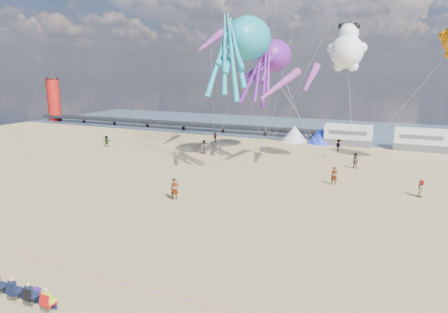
{
  "coord_description": "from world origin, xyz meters",
  "views": [
    {
      "loc": [
        12.94,
        -20.04,
        10.92
      ],
      "look_at": [
        1.28,
        6.0,
        4.67
      ],
      "focal_mm": 32.0,
      "sensor_mm": 36.0,
      "label": 1
    }
  ],
  "objects_px": {
    "beachgoer_5": "(334,176)",
    "sandbag_b": "(315,157)",
    "standing_person": "(175,189)",
    "kite_panda": "(347,52)",
    "tent_blue": "(321,135)",
    "sandbag_d": "(324,156)",
    "beachgoer_3": "(215,137)",
    "motorhome_1": "(420,140)",
    "tent_white": "(294,134)",
    "sandbag_a": "(215,154)",
    "spectator_row": "(15,288)",
    "kite_octopus_teal": "(248,38)",
    "cooler_purple": "(36,291)",
    "kite_octopus_purple": "(275,56)",
    "motorhome_0": "(348,135)",
    "beachgoer_4": "(107,141)",
    "sandbag_e": "(265,151)",
    "beachgoer_2": "(339,145)",
    "beachgoer_7": "(204,147)",
    "beachgoer_6": "(421,189)",
    "windsock_right": "(311,78)",
    "sandbag_c": "(354,164)",
    "beachgoer_1": "(355,161)",
    "windsock_left": "(211,41)"
  },
  "relations": [
    {
      "from": "cooler_purple",
      "to": "windsock_right",
      "type": "xyz_separation_m",
      "value": [
        6.88,
        29.16,
        9.86
      ]
    },
    {
      "from": "windsock_right",
      "to": "motorhome_1",
      "type": "bearing_deg",
      "value": 59.94
    },
    {
      "from": "sandbag_e",
      "to": "beachgoer_3",
      "type": "bearing_deg",
      "value": 156.93
    },
    {
      "from": "sandbag_b",
      "to": "beachgoer_4",
      "type": "bearing_deg",
      "value": -171.01
    },
    {
      "from": "beachgoer_2",
      "to": "sandbag_c",
      "type": "bearing_deg",
      "value": 161.02
    },
    {
      "from": "beachgoer_3",
      "to": "windsock_left",
      "type": "bearing_deg",
      "value": 27.45
    },
    {
      "from": "beachgoer_1",
      "to": "sandbag_c",
      "type": "height_order",
      "value": "beachgoer_1"
    },
    {
      "from": "standing_person",
      "to": "sandbag_e",
      "type": "bearing_deg",
      "value": 53.45
    },
    {
      "from": "spectator_row",
      "to": "kite_octopus_teal",
      "type": "height_order",
      "value": "kite_octopus_teal"
    },
    {
      "from": "tent_white",
      "to": "beachgoer_3",
      "type": "bearing_deg",
      "value": -151.83
    },
    {
      "from": "beachgoer_4",
      "to": "standing_person",
      "type": "bearing_deg",
      "value": 100.12
    },
    {
      "from": "tent_blue",
      "to": "beachgoer_2",
      "type": "distance_m",
      "value": 6.25
    },
    {
      "from": "standing_person",
      "to": "kite_panda",
      "type": "xyz_separation_m",
      "value": [
        11.22,
        16.97,
        11.81
      ]
    },
    {
      "from": "sandbag_a",
      "to": "kite_octopus_teal",
      "type": "height_order",
      "value": "kite_octopus_teal"
    },
    {
      "from": "sandbag_b",
      "to": "sandbag_d",
      "type": "xyz_separation_m",
      "value": [
        0.9,
        1.31,
        0.0
      ]
    },
    {
      "from": "beachgoer_4",
      "to": "kite_panda",
      "type": "distance_m",
      "value": 34.72
    },
    {
      "from": "motorhome_1",
      "to": "motorhome_0",
      "type": "bearing_deg",
      "value": 180.0
    },
    {
      "from": "windsock_left",
      "to": "standing_person",
      "type": "bearing_deg",
      "value": -76.54
    },
    {
      "from": "tent_blue",
      "to": "sandbag_d",
      "type": "xyz_separation_m",
      "value": [
        2.32,
        -9.48,
        -1.09
      ]
    },
    {
      "from": "tent_blue",
      "to": "beachgoer_4",
      "type": "xyz_separation_m",
      "value": [
        -27.58,
        -15.37,
        -0.39
      ]
    },
    {
      "from": "tent_blue",
      "to": "sandbag_a",
      "type": "relative_size",
      "value": 8.0
    },
    {
      "from": "motorhome_0",
      "to": "windsock_right",
      "type": "xyz_separation_m",
      "value": [
        -1.97,
        -18.38,
        8.52
      ]
    },
    {
      "from": "beachgoer_1",
      "to": "beachgoer_5",
      "type": "xyz_separation_m",
      "value": [
        -1.15,
        -7.42,
        -0.02
      ]
    },
    {
      "from": "beachgoer_2",
      "to": "kite_octopus_teal",
      "type": "xyz_separation_m",
      "value": [
        -8.57,
        -12.4,
        13.38
      ]
    },
    {
      "from": "cooler_purple",
      "to": "beachgoer_7",
      "type": "height_order",
      "value": "beachgoer_7"
    },
    {
      "from": "beachgoer_2",
      "to": "sandbag_b",
      "type": "xyz_separation_m",
      "value": [
        -2.01,
        -5.57,
        -0.73
      ]
    },
    {
      "from": "beachgoer_5",
      "to": "sandbag_b",
      "type": "height_order",
      "value": "beachgoer_5"
    },
    {
      "from": "beachgoer_4",
      "to": "sandbag_c",
      "type": "bearing_deg",
      "value": 142.84
    },
    {
      "from": "tent_blue",
      "to": "windsock_left",
      "type": "distance_m",
      "value": 22.26
    },
    {
      "from": "beachgoer_2",
      "to": "kite_octopus_purple",
      "type": "xyz_separation_m",
      "value": [
        -7.3,
        -6.53,
        11.71
      ]
    },
    {
      "from": "motorhome_0",
      "to": "beachgoer_5",
      "type": "xyz_separation_m",
      "value": [
        1.48,
        -21.92,
        -0.61
      ]
    },
    {
      "from": "beachgoer_7",
      "to": "sandbag_d",
      "type": "xyz_separation_m",
      "value": [
        14.68,
        4.81,
        -0.82
      ]
    },
    {
      "from": "motorhome_0",
      "to": "kite_octopus_purple",
      "type": "relative_size",
      "value": 0.65
    },
    {
      "from": "beachgoer_5",
      "to": "sandbag_c",
      "type": "bearing_deg",
      "value": 80.12
    },
    {
      "from": "beachgoer_5",
      "to": "beachgoer_3",
      "type": "bearing_deg",
      "value": 136.82
    },
    {
      "from": "beachgoer_3",
      "to": "beachgoer_7",
      "type": "height_order",
      "value": "beachgoer_7"
    },
    {
      "from": "sandbag_a",
      "to": "kite_panda",
      "type": "bearing_deg",
      "value": -3.48
    },
    {
      "from": "kite_octopus_purple",
      "to": "tent_blue",
      "type": "bearing_deg",
      "value": 90.2
    },
    {
      "from": "beachgoer_3",
      "to": "beachgoer_5",
      "type": "distance_m",
      "value": 25.94
    },
    {
      "from": "windsock_right",
      "to": "beachgoer_4",
      "type": "bearing_deg",
      "value": 176.11
    },
    {
      "from": "windsock_right",
      "to": "cooler_purple",
      "type": "bearing_deg",
      "value": -101.37
    },
    {
      "from": "motorhome_1",
      "to": "beachgoer_2",
      "type": "height_order",
      "value": "motorhome_1"
    },
    {
      "from": "tent_blue",
      "to": "beachgoer_6",
      "type": "height_order",
      "value": "tent_blue"
    },
    {
      "from": "beachgoer_2",
      "to": "windsock_left",
      "type": "distance_m",
      "value": 21.91
    },
    {
      "from": "motorhome_1",
      "to": "tent_white",
      "type": "bearing_deg",
      "value": 180.0
    },
    {
      "from": "beachgoer_4",
      "to": "beachgoer_6",
      "type": "xyz_separation_m",
      "value": [
        40.59,
        -7.31,
        -0.04
      ]
    },
    {
      "from": "sandbag_a",
      "to": "sandbag_d",
      "type": "bearing_deg",
      "value": 19.26
    },
    {
      "from": "motorhome_0",
      "to": "beachgoer_4",
      "type": "bearing_deg",
      "value": -154.05
    },
    {
      "from": "sandbag_c",
      "to": "motorhome_1",
      "type": "bearing_deg",
      "value": 60.21
    },
    {
      "from": "cooler_purple",
      "to": "kite_octopus_purple",
      "type": "height_order",
      "value": "kite_octopus_purple"
    }
  ]
}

